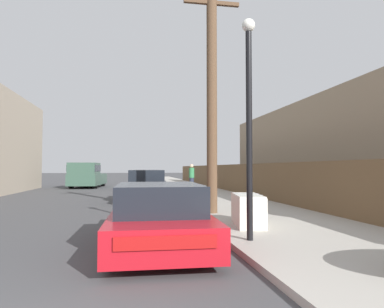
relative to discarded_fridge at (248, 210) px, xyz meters
The scene contains 11 objects.
sidewalk_curb 17.46m from the discarded_fridge, 86.29° to the left, with size 4.20×63.00×0.12m, color #ADA89E.
discarded_fridge is the anchor object (origin of this frame).
parked_sports_car_red 2.57m from the discarded_fridge, 152.30° to the right, with size 1.92×4.73×1.21m.
car_parked_mid 7.98m from the discarded_fridge, 105.34° to the left, with size 2.08×4.40×1.43m.
car_parked_far 16.51m from the discarded_fridge, 96.22° to the left, with size 1.86×4.12×1.40m.
pickup_truck 20.49m from the discarded_fridge, 107.84° to the left, with size 2.53×5.42×1.92m.
utility_pole 4.20m from the discarded_fridge, 97.87° to the left, with size 1.80×0.33×7.43m.
street_lamp 2.80m from the discarded_fridge, 107.87° to the right, with size 0.26×0.26×4.36m.
wooden_fence 13.77m from the discarded_fridge, 77.06° to the left, with size 0.08×36.79×1.61m, color brown.
building_right_house 10.32m from the discarded_fridge, 33.71° to the left, with size 6.00×23.56×4.90m, color gray.
pedestrian 13.29m from the discarded_fridge, 86.12° to the left, with size 0.34×0.34×1.65m.
Camera 1 is at (1.38, -1.98, 1.51)m, focal length 32.00 mm.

